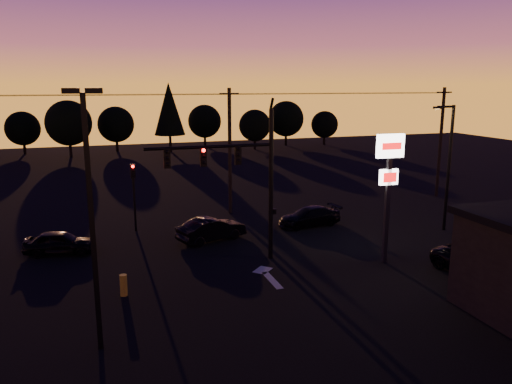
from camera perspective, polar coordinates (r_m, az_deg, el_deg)
ground at (r=23.40m, az=1.54°, el=-11.08°), size 120.00×120.00×0.00m
lane_arrow at (r=25.00m, az=1.32°, el=-9.49°), size 1.20×3.10×0.01m
traffic_signal_mast at (r=25.61m, az=-1.63°, el=2.52°), size 6.79×0.52×8.58m
secondary_signal at (r=32.41m, az=-13.80°, el=0.50°), size 0.30×0.31×4.35m
parking_lot_light at (r=17.66m, az=-18.38°, el=-1.46°), size 1.25×0.30×9.14m
pylon_sign at (r=26.35m, az=14.95°, el=2.34°), size 1.50×0.28×6.80m
streetlight at (r=33.68m, az=21.09°, el=3.16°), size 1.55×0.35×8.00m
utility_pole_1 at (r=35.75m, az=-3.01°, el=4.73°), size 1.40×0.26×9.00m
utility_pole_2 at (r=44.02m, az=20.33°, el=5.41°), size 1.40×0.26×9.00m
power_wires at (r=35.45m, az=-3.08°, el=11.11°), size 36.00×1.22×0.07m
bollard at (r=23.35m, az=-14.89°, el=-10.25°), size 0.33×0.33×0.98m
tree_1 at (r=73.94m, az=-25.12°, el=6.59°), size 4.54×4.54×5.71m
tree_2 at (r=68.43m, az=-20.64°, el=7.38°), size 5.77×5.78×7.26m
tree_3 at (r=72.49m, az=-15.72°, el=7.44°), size 4.95×4.95×6.22m
tree_4 at (r=70.04m, az=-9.90°, el=9.35°), size 4.18×4.18×9.50m
tree_5 at (r=76.17m, az=-5.90°, el=8.04°), size 4.95×4.95×6.22m
tree_6 at (r=71.99m, az=-0.14°, el=7.61°), size 4.54×4.54×5.71m
tree_7 at (r=76.80m, az=3.46°, el=8.35°), size 5.36×5.36×6.74m
tree_8 at (r=78.38m, az=7.84°, el=7.65°), size 4.12×4.12×5.19m
car_left at (r=29.84m, az=-21.47°, el=-5.40°), size 4.08×2.34×1.31m
car_mid at (r=30.26m, az=-5.08°, el=-4.24°), size 4.49×2.81×1.40m
car_right at (r=33.44m, az=6.12°, el=-2.79°), size 4.49×2.25×1.25m
suv_parked at (r=27.21m, az=24.29°, el=-7.32°), size 3.51×5.15×1.31m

